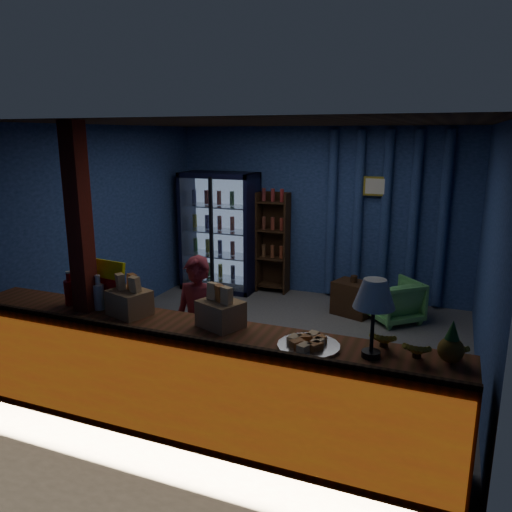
{
  "coord_description": "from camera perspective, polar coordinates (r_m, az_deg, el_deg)",
  "views": [
    {
      "loc": [
        1.94,
        -5.26,
        2.49
      ],
      "look_at": [
        -0.09,
        -0.2,
        1.15
      ],
      "focal_mm": 35.0,
      "sensor_mm": 36.0,
      "label": 1
    }
  ],
  "objects": [
    {
      "name": "ground",
      "position": [
        6.13,
        1.54,
        -10.13
      ],
      "size": [
        4.6,
        4.6,
        0.0
      ],
      "primitive_type": "plane",
      "color": "#515154",
      "rests_on": "ground"
    },
    {
      "name": "curtain_folds",
      "position": [
        7.55,
        14.53,
        4.31
      ],
      "size": [
        1.74,
        0.14,
        2.5
      ],
      "color": "navy",
      "rests_on": "room_walls"
    },
    {
      "name": "green_chair",
      "position": [
        7.03,
        15.49,
        -4.94
      ],
      "size": [
        0.89,
        0.89,
        0.58
      ],
      "primitive_type": "imported",
      "rotation": [
        0.0,
        0.0,
        3.88
      ],
      "color": "#52A556",
      "rests_on": "ground"
    },
    {
      "name": "banana_bunches",
      "position": [
        3.77,
        18.0,
        -9.71
      ],
      "size": [
        0.7,
        0.28,
        0.15
      ],
      "color": "gold",
      "rests_on": "counter"
    },
    {
      "name": "snack_box_centre",
      "position": [
        4.49,
        -14.29,
        -4.96
      ],
      "size": [
        0.4,
        0.37,
        0.36
      ],
      "color": "#AD7E53",
      "rests_on": "counter"
    },
    {
      "name": "side_table",
      "position": [
        7.16,
        11.03,
        -4.75
      ],
      "size": [
        0.61,
        0.53,
        0.57
      ],
      "color": "#352010",
      "rests_on": "ground"
    },
    {
      "name": "room_walls",
      "position": [
        5.68,
        1.65,
        4.5
      ],
      "size": [
        4.6,
        4.6,
        4.6
      ],
      "color": "navy",
      "rests_on": "ground"
    },
    {
      "name": "counter",
      "position": [
        4.36,
        -7.47,
        -13.76
      ],
      "size": [
        4.4,
        0.57,
        0.99
      ],
      "color": "brown",
      "rests_on": "ground"
    },
    {
      "name": "shopkeeper",
      "position": [
        4.88,
        -6.57,
        -7.95
      ],
      "size": [
        0.52,
        0.35,
        1.37
      ],
      "primitive_type": "imported",
      "rotation": [
        0.0,
        0.0,
        0.05
      ],
      "color": "maroon",
      "rests_on": "ground"
    },
    {
      "name": "framed_picture",
      "position": [
        7.47,
        13.55,
        7.76
      ],
      "size": [
        0.36,
        0.04,
        0.28
      ],
      "color": "gold",
      "rests_on": "room_walls"
    },
    {
      "name": "bottle_shelf",
      "position": [
        7.96,
        2.03,
        1.51
      ],
      "size": [
        0.5,
        0.28,
        1.6
      ],
      "color": "#352010",
      "rests_on": "ground"
    },
    {
      "name": "table_lamp",
      "position": [
        3.53,
        13.36,
        -4.56
      ],
      "size": [
        0.29,
        0.29,
        0.57
      ],
      "color": "black",
      "rests_on": "counter"
    },
    {
      "name": "pastry_tray",
      "position": [
        3.75,
        6.04,
        -10.02
      ],
      "size": [
        0.47,
        0.47,
        0.08
      ],
      "color": "silver",
      "rests_on": "counter"
    },
    {
      "name": "pineapple",
      "position": [
        3.7,
        21.41,
        -9.56
      ],
      "size": [
        0.18,
        0.18,
        0.31
      ],
      "color": "brown",
      "rests_on": "counter"
    },
    {
      "name": "soda_bottles",
      "position": [
        4.77,
        -19.25,
        -4.15
      ],
      "size": [
        0.43,
        0.18,
        0.32
      ],
      "color": "#B80C0F",
      "rests_on": "counter"
    },
    {
      "name": "snack_box_left",
      "position": [
        4.1,
        -4.06,
        -6.38
      ],
      "size": [
        0.41,
        0.38,
        0.35
      ],
      "color": "#AD7E53",
      "rests_on": "counter"
    },
    {
      "name": "beverage_cooler",
      "position": [
        8.13,
        -3.94,
        2.75
      ],
      "size": [
        1.2,
        0.62,
        1.9
      ],
      "color": "black",
      "rests_on": "ground"
    },
    {
      "name": "support_post",
      "position": [
        4.65,
        -19.09,
        -1.75
      ],
      "size": [
        0.16,
        0.16,
        2.6
      ],
      "primitive_type": "cube",
      "color": "maroon",
      "rests_on": "ground"
    },
    {
      "name": "yellow_sign",
      "position": [
        4.76,
        -17.35,
        -2.95
      ],
      "size": [
        0.55,
        0.17,
        0.43
      ],
      "color": "#EFF00C",
      "rests_on": "counter"
    }
  ]
}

